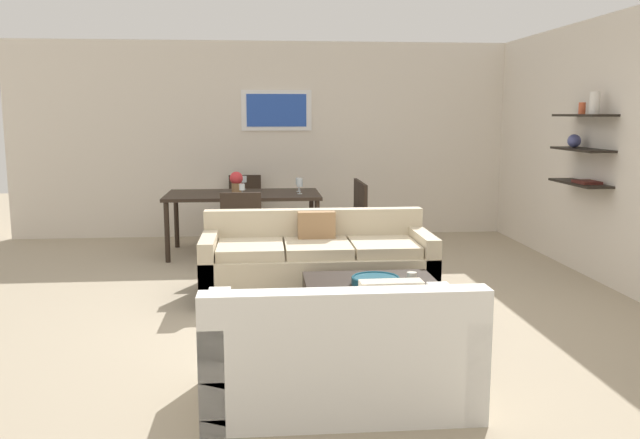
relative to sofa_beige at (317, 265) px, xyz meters
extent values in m
plane|color=tan|center=(-0.06, -0.34, -0.29)|extent=(18.00, 18.00, 0.00)
cube|color=silver|center=(0.24, 3.19, 1.06)|extent=(8.40, 0.06, 2.70)
cube|color=white|center=(-0.29, 3.15, 1.47)|extent=(0.97, 0.02, 0.56)
cube|color=#264CB2|center=(-0.29, 3.13, 1.47)|extent=(0.83, 0.01, 0.45)
cube|color=silver|center=(2.97, 0.26, 1.06)|extent=(0.06, 8.20, 2.70)
cube|color=black|center=(2.80, 0.45, 1.41)|extent=(0.28, 0.90, 0.02)
cube|color=black|center=(2.80, 0.45, 1.06)|extent=(0.28, 0.90, 0.02)
cube|color=black|center=(2.80, 0.45, 0.71)|extent=(0.28, 0.90, 0.02)
cylinder|color=silver|center=(2.80, 0.25, 1.53)|extent=(0.10, 0.10, 0.22)
sphere|color=#4C518C|center=(2.80, 0.63, 1.14)|extent=(0.14, 0.14, 0.14)
cylinder|color=#D85933|center=(2.80, 0.50, 1.48)|extent=(0.07, 0.07, 0.12)
cube|color=#4C1E19|center=(2.80, 0.30, 0.73)|extent=(0.20, 0.28, 0.03)
cube|color=beige|center=(0.00, -0.04, -0.08)|extent=(2.17, 0.90, 0.42)
cube|color=beige|center=(0.00, 0.33, 0.31)|extent=(2.17, 0.16, 0.36)
cube|color=beige|center=(-1.01, -0.04, 0.01)|extent=(0.14, 0.90, 0.60)
cube|color=beige|center=(1.01, -0.04, 0.01)|extent=(0.14, 0.90, 0.60)
cube|color=beige|center=(-0.63, -0.08, 0.18)|extent=(0.61, 0.70, 0.10)
cube|color=beige|center=(0.00, -0.08, 0.18)|extent=(0.61, 0.70, 0.10)
cube|color=beige|center=(0.63, -0.08, 0.18)|extent=(0.61, 0.70, 0.10)
cube|color=#99724C|center=(0.01, 0.15, 0.31)|extent=(0.36, 0.12, 0.36)
cube|color=white|center=(-0.08, -2.35, -0.08)|extent=(1.59, 0.90, 0.42)
cube|color=white|center=(-0.08, -2.72, 0.31)|extent=(1.59, 0.16, 0.36)
cube|color=white|center=(0.65, -2.35, 0.01)|extent=(0.14, 0.90, 0.60)
cube|color=white|center=(-0.80, -2.35, 0.01)|extent=(0.14, 0.90, 0.60)
cube|color=white|center=(0.25, -2.31, 0.18)|extent=(0.63, 0.70, 0.10)
cube|color=white|center=(-0.40, -2.31, 0.18)|extent=(0.63, 0.70, 0.10)
cube|color=beige|center=(0.21, -2.54, 0.31)|extent=(0.36, 0.13, 0.36)
cube|color=black|center=(0.36, -1.10, -0.10)|extent=(1.07, 0.92, 0.38)
cylinder|color=navy|center=(0.37, -1.11, 0.12)|extent=(0.38, 0.38, 0.05)
torus|color=navy|center=(0.37, -1.11, 0.14)|extent=(0.39, 0.39, 0.02)
cylinder|color=silver|center=(0.67, -1.07, 0.13)|extent=(0.08, 0.08, 0.08)
cube|color=black|center=(-0.74, 1.97, 0.44)|extent=(1.87, 1.00, 0.04)
cylinder|color=black|center=(-1.62, 1.53, 0.06)|extent=(0.06, 0.06, 0.71)
cylinder|color=black|center=(0.13, 1.53, 0.06)|extent=(0.06, 0.06, 0.71)
cylinder|color=black|center=(-1.62, 2.41, 0.06)|extent=(0.06, 0.06, 0.71)
cylinder|color=black|center=(0.13, 2.41, 0.06)|extent=(0.06, 0.06, 0.71)
cube|color=black|center=(-0.74, 1.15, 0.14)|extent=(0.44, 0.44, 0.04)
cube|color=black|center=(-0.74, 0.95, 0.37)|extent=(0.44, 0.04, 0.43)
cylinder|color=black|center=(-0.56, 1.33, -0.09)|extent=(0.04, 0.04, 0.41)
cylinder|color=black|center=(-0.92, 1.33, -0.09)|extent=(0.04, 0.04, 0.41)
cylinder|color=black|center=(-0.56, 0.97, -0.09)|extent=(0.04, 0.04, 0.41)
cylinder|color=black|center=(-0.92, 0.97, -0.09)|extent=(0.04, 0.04, 0.41)
cube|color=black|center=(0.51, 1.75, 0.14)|extent=(0.44, 0.44, 0.04)
cube|color=black|center=(0.71, 1.75, 0.37)|extent=(0.04, 0.44, 0.43)
cylinder|color=black|center=(0.33, 1.93, -0.09)|extent=(0.04, 0.04, 0.41)
cylinder|color=black|center=(0.33, 1.57, -0.09)|extent=(0.04, 0.04, 0.41)
cylinder|color=black|center=(0.69, 1.93, -0.09)|extent=(0.04, 0.04, 0.41)
cylinder|color=black|center=(0.69, 1.57, -0.09)|extent=(0.04, 0.04, 0.41)
cube|color=black|center=(-0.74, 2.79, 0.14)|extent=(0.44, 0.44, 0.04)
cube|color=black|center=(-0.74, 2.99, 0.37)|extent=(0.44, 0.04, 0.43)
cylinder|color=black|center=(-0.92, 2.61, -0.09)|extent=(0.04, 0.04, 0.41)
cylinder|color=black|center=(-0.56, 2.61, -0.09)|extent=(0.04, 0.04, 0.41)
cylinder|color=black|center=(-0.92, 2.97, -0.09)|extent=(0.04, 0.04, 0.41)
cylinder|color=black|center=(-0.56, 2.97, -0.09)|extent=(0.04, 0.04, 0.41)
cube|color=black|center=(0.51, 2.19, 0.14)|extent=(0.44, 0.44, 0.04)
cube|color=black|center=(0.71, 2.19, 0.37)|extent=(0.04, 0.44, 0.43)
cylinder|color=black|center=(0.33, 2.37, -0.09)|extent=(0.04, 0.04, 0.41)
cylinder|color=black|center=(0.33, 2.01, -0.09)|extent=(0.04, 0.04, 0.41)
cylinder|color=black|center=(0.69, 2.37, -0.09)|extent=(0.04, 0.04, 0.41)
cylinder|color=black|center=(0.69, 2.01, -0.09)|extent=(0.04, 0.04, 0.41)
cylinder|color=silver|center=(-0.05, 1.85, 0.46)|extent=(0.06, 0.06, 0.01)
cylinder|color=silver|center=(-0.05, 1.85, 0.51)|extent=(0.01, 0.01, 0.08)
cylinder|color=silver|center=(-0.05, 1.85, 0.60)|extent=(0.07, 0.07, 0.10)
cylinder|color=silver|center=(-0.05, 2.09, 0.46)|extent=(0.06, 0.06, 0.01)
cylinder|color=silver|center=(-0.05, 2.09, 0.51)|extent=(0.01, 0.01, 0.08)
cylinder|color=silver|center=(-0.05, 2.09, 0.59)|extent=(0.07, 0.07, 0.08)
cylinder|color=silver|center=(-0.74, 1.53, 0.46)|extent=(0.06, 0.06, 0.01)
cylinder|color=silver|center=(-0.74, 1.53, 0.51)|extent=(0.01, 0.01, 0.08)
cylinder|color=silver|center=(-0.74, 1.53, 0.58)|extent=(0.06, 0.06, 0.07)
cylinder|color=silver|center=(-0.74, 2.41, 0.46)|extent=(0.06, 0.06, 0.01)
cylinder|color=silver|center=(-0.74, 2.41, 0.51)|extent=(0.01, 0.01, 0.08)
cylinder|color=silver|center=(-0.74, 2.41, 0.59)|extent=(0.07, 0.07, 0.08)
cylinder|color=olive|center=(-0.82, 1.95, 0.52)|extent=(0.12, 0.12, 0.13)
sphere|color=red|center=(-0.82, 1.95, 0.65)|extent=(0.16, 0.16, 0.16)
camera|label=1|loc=(-0.52, -6.13, 1.43)|focal=37.06mm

